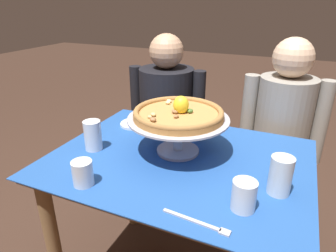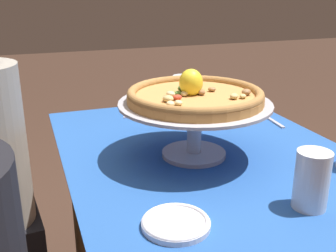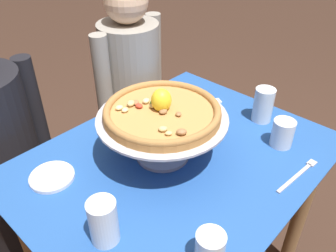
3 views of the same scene
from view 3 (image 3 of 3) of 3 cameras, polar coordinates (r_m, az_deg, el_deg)
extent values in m
cylinder|color=olive|center=(1.64, 21.18, -13.14)|extent=(0.06, 0.06, 0.74)
cylinder|color=olive|center=(1.86, 2.93, -3.59)|extent=(0.06, 0.06, 0.74)
cube|color=olive|center=(1.19, 1.51, -5.85)|extent=(1.02, 0.78, 0.02)
cube|color=#23519E|center=(1.18, 1.52, -5.32)|extent=(1.06, 0.82, 0.00)
cylinder|color=#B7B7C1|center=(1.19, -0.90, -4.63)|extent=(0.18, 0.18, 0.01)
cylinder|color=#B7B7C1|center=(1.14, -0.93, -1.68)|extent=(0.04, 0.04, 0.14)
cylinder|color=#B7B7C1|center=(1.10, -0.97, 1.41)|extent=(0.43, 0.43, 0.01)
cylinder|color=#BC8447|center=(1.09, -0.97, 2.06)|extent=(0.37, 0.37, 0.02)
torus|color=#A6743E|center=(1.08, -0.98, 2.71)|extent=(0.37, 0.37, 0.02)
ellipsoid|color=tan|center=(0.97, 0.10, -1.21)|extent=(0.03, 0.03, 0.01)
ellipsoid|color=#C63D28|center=(1.10, -4.83, 3.37)|extent=(0.02, 0.03, 0.01)
ellipsoid|color=beige|center=(1.10, -8.10, 3.03)|extent=(0.03, 0.02, 0.01)
ellipsoid|color=tan|center=(1.11, -6.21, 3.77)|extent=(0.04, 0.04, 0.02)
ellipsoid|color=tan|center=(1.10, -2.57, 3.37)|extent=(0.03, 0.02, 0.01)
ellipsoid|color=#996B42|center=(1.06, 1.75, 2.00)|extent=(0.03, 0.03, 0.01)
ellipsoid|color=beige|center=(1.12, -3.66, 4.20)|extent=(0.03, 0.03, 0.01)
ellipsoid|color=#996B42|center=(1.07, -0.79, 2.45)|extent=(0.03, 0.02, 0.02)
ellipsoid|color=#4C7533|center=(1.12, -0.14, 4.17)|extent=(0.03, 0.03, 0.02)
ellipsoid|color=#996B42|center=(0.98, 2.26, -0.99)|extent=(0.04, 0.04, 0.02)
ellipsoid|color=beige|center=(1.08, -7.17, 2.66)|extent=(0.03, 0.02, 0.01)
ellipsoid|color=#4C7533|center=(1.11, -2.58, 3.86)|extent=(0.02, 0.03, 0.01)
ellipsoid|color=#996B42|center=(1.12, -5.37, 3.91)|extent=(0.03, 0.03, 0.01)
ellipsoid|color=tan|center=(0.99, -0.85, -0.48)|extent=(0.03, 0.03, 0.01)
ellipsoid|color=yellow|center=(1.08, -1.11, 4.32)|extent=(0.09, 0.09, 0.08)
cylinder|color=silver|center=(1.38, 15.55, 3.41)|extent=(0.08, 0.08, 0.14)
cylinder|color=silver|center=(1.40, 15.35, 2.30)|extent=(0.07, 0.07, 0.07)
cylinder|color=white|center=(1.27, 18.51, -1.13)|extent=(0.08, 0.08, 0.10)
cylinder|color=silver|center=(1.28, 18.40, -1.63)|extent=(0.07, 0.07, 0.07)
cylinder|color=white|center=(0.92, -10.68, -15.34)|extent=(0.08, 0.08, 0.13)
cylinder|color=silver|center=(0.95, -10.39, -16.98)|extent=(0.07, 0.07, 0.05)
cylinder|color=white|center=(0.88, 6.99, -19.52)|extent=(0.07, 0.07, 0.09)
cylinder|color=white|center=(1.16, -18.71, -8.02)|extent=(0.14, 0.14, 0.01)
torus|color=white|center=(1.16, -18.76, -7.81)|extent=(0.14, 0.14, 0.01)
cube|color=#B7B7C1|center=(1.17, 20.29, -8.10)|extent=(0.19, 0.03, 0.01)
cube|color=#B7B7C1|center=(1.25, 22.78, -5.71)|extent=(0.03, 0.03, 0.01)
cube|color=white|center=(1.50, 7.81, 4.10)|extent=(0.06, 0.06, 0.00)
cube|color=black|center=(1.85, -23.56, -13.75)|extent=(0.31, 0.34, 0.44)
cylinder|color=black|center=(1.61, -21.53, 3.16)|extent=(0.08, 0.08, 0.45)
cube|color=black|center=(2.08, -5.33, -4.08)|extent=(0.31, 0.34, 0.44)
cylinder|color=gray|center=(1.81, -6.18, 8.26)|extent=(0.33, 0.33, 0.55)
sphere|color=beige|center=(1.68, -7.03, 19.94)|extent=(0.21, 0.21, 0.21)
cylinder|color=gray|center=(1.68, -10.70, 7.12)|extent=(0.08, 0.08, 0.47)
cylinder|color=gray|center=(1.92, -2.35, 11.43)|extent=(0.08, 0.08, 0.47)
camera|label=1|loc=(1.17, 64.59, 8.26)|focal=31.66mm
camera|label=2|loc=(1.16, -60.64, 1.79)|focal=43.43mm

